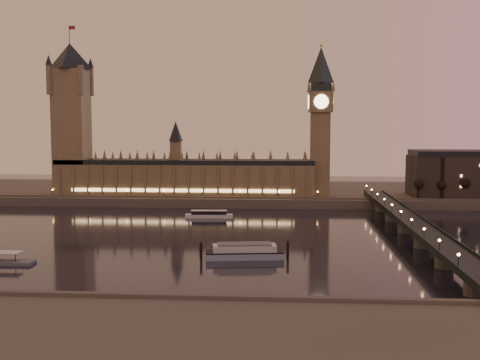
% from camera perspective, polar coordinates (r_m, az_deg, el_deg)
% --- Properties ---
extents(ground, '(700.00, 700.00, 0.00)m').
position_cam_1_polar(ground, '(301.10, -1.40, -5.44)').
color(ground, black).
rests_on(ground, ground).
extents(far_embankment, '(560.00, 130.00, 6.00)m').
position_cam_1_polar(far_embankment, '(462.52, 4.22, -1.25)').
color(far_embankment, '#423D35').
rests_on(far_embankment, ground).
extents(palace_of_westminster, '(180.00, 26.62, 52.00)m').
position_cam_1_polar(palace_of_westminster, '(422.34, -5.29, 0.65)').
color(palace_of_westminster, brown).
rests_on(palace_of_westminster, ground).
extents(victoria_tower, '(31.68, 31.68, 118.00)m').
position_cam_1_polar(victoria_tower, '(440.96, -15.71, 6.41)').
color(victoria_tower, brown).
rests_on(victoria_tower, ground).
extents(big_ben, '(17.68, 17.68, 104.00)m').
position_cam_1_polar(big_ben, '(416.23, 7.63, 6.38)').
color(big_ben, brown).
rests_on(big_ben, ground).
extents(westminster_bridge, '(13.20, 260.00, 15.30)m').
position_cam_1_polar(westminster_bridge, '(305.56, 16.02, -4.44)').
color(westminster_bridge, black).
rests_on(westminster_bridge, ground).
extents(bare_tree_0, '(6.47, 6.47, 13.16)m').
position_cam_1_polar(bare_tree_0, '(415.80, 16.76, -0.44)').
color(bare_tree_0, black).
rests_on(bare_tree_0, ground).
extents(bare_tree_1, '(6.47, 6.47, 13.16)m').
position_cam_1_polar(bare_tree_1, '(419.36, 18.75, -0.45)').
color(bare_tree_1, black).
rests_on(bare_tree_1, ground).
extents(bare_tree_2, '(6.47, 6.47, 13.16)m').
position_cam_1_polar(bare_tree_2, '(423.42, 20.71, -0.46)').
color(bare_tree_2, black).
rests_on(bare_tree_2, ground).
extents(cruise_boat_a, '(28.62, 7.86, 4.53)m').
position_cam_1_polar(cruise_boat_a, '(361.88, -2.95, -3.28)').
color(cruise_boat_a, silver).
rests_on(cruise_boat_a, ground).
extents(moored_barge, '(37.48, 13.38, 6.93)m').
position_cam_1_polar(moored_barge, '(254.34, 0.43, -6.80)').
color(moored_barge, '#8393A7').
rests_on(moored_barge, ground).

